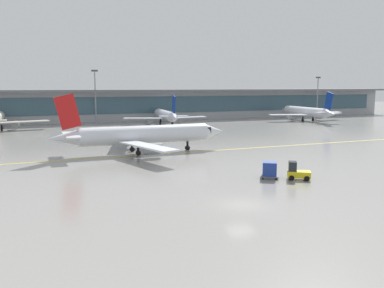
% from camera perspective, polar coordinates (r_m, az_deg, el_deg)
% --- Properties ---
extents(ground_plane, '(400.00, 400.00, 0.00)m').
position_cam_1_polar(ground_plane, '(38.03, 6.80, -8.40)').
color(ground_plane, gray).
extents(taxiway_centreline_stripe, '(109.96, 3.54, 0.01)m').
position_cam_1_polar(taxiway_centreline_stripe, '(64.80, -6.06, -1.49)').
color(taxiway_centreline_stripe, yellow).
rests_on(taxiway_centreline_stripe, ground_plane).
extents(terminal_concourse, '(216.12, 11.00, 9.60)m').
position_cam_1_polar(terminal_concourse, '(127.52, -13.02, 5.28)').
color(terminal_concourse, '#9EA3A8').
rests_on(terminal_concourse, ground_plane).
extents(gate_airplane_2, '(23.84, 25.72, 8.52)m').
position_cam_1_polar(gate_airplane_2, '(115.44, -3.73, 4.02)').
color(gate_airplane_2, silver).
rests_on(gate_airplane_2, ground_plane).
extents(gate_airplane_3, '(25.68, 27.56, 9.15)m').
position_cam_1_polar(gate_airplane_3, '(132.06, 15.55, 4.34)').
color(gate_airplane_3, silver).
rests_on(gate_airplane_3, ground_plane).
extents(taxiing_regional_jet, '(29.12, 27.11, 9.66)m').
position_cam_1_polar(taxiing_regional_jet, '(66.21, -6.84, 1.23)').
color(taxiing_regional_jet, silver).
rests_on(taxiing_regional_jet, ground_plane).
extents(baggage_tug, '(2.95, 2.58, 2.10)m').
position_cam_1_polar(baggage_tug, '(48.97, 14.41, -3.78)').
color(baggage_tug, yellow).
rests_on(baggage_tug, ground_plane).
extents(cargo_dolly_lead, '(2.62, 2.46, 1.94)m').
position_cam_1_polar(cargo_dolly_lead, '(48.82, 10.75, -3.51)').
color(cargo_dolly_lead, '#595B60').
rests_on(cargo_dolly_lead, ground_plane).
extents(apron_light_mast_1, '(1.80, 0.36, 15.23)m').
position_cam_1_polar(apron_light_mast_1, '(120.86, -13.31, 6.74)').
color(apron_light_mast_1, gray).
rests_on(apron_light_mast_1, ground_plane).
extents(apron_light_mast_2, '(1.80, 0.36, 13.82)m').
position_cam_1_polar(apron_light_mast_2, '(149.32, 17.07, 6.55)').
color(apron_light_mast_2, gray).
rests_on(apron_light_mast_2, ground_plane).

